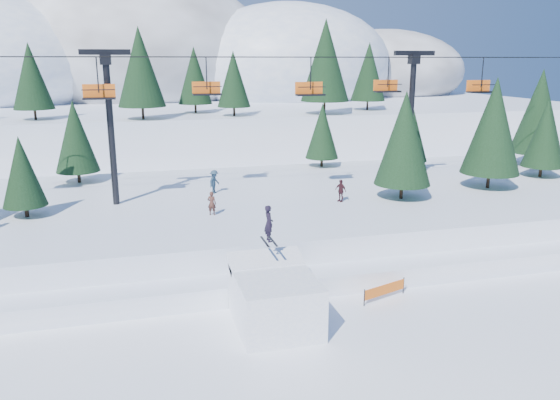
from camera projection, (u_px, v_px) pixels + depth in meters
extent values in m
plane|color=white|center=(328.00, 349.00, 23.54)|extent=(160.00, 160.00, 0.00)
cube|color=white|center=(245.00, 212.00, 40.07)|extent=(70.00, 22.00, 2.50)
cube|color=white|center=(280.00, 270.00, 30.89)|extent=(70.00, 6.00, 1.10)
cube|color=white|center=(183.00, 119.00, 86.42)|extent=(110.00, 60.00, 6.00)
ellipsoid|color=#605B59|center=(139.00, 53.00, 91.72)|extent=(44.00, 39.60, 26.40)
ellipsoid|color=white|center=(289.00, 64.00, 90.69)|extent=(34.00, 30.60, 19.72)
ellipsoid|color=#605B59|center=(383.00, 71.00, 101.62)|extent=(30.00, 27.00, 15.00)
cylinder|color=black|center=(143.00, 113.00, 57.72)|extent=(0.26, 0.26, 1.33)
cone|color=#17341B|center=(140.00, 67.00, 56.53)|extent=(4.95, 4.95, 8.18)
cylinder|color=black|center=(234.00, 111.00, 61.35)|extent=(0.26, 0.26, 1.00)
cone|color=#17341B|center=(233.00, 79.00, 60.47)|extent=(3.71, 3.71, 6.13)
cylinder|color=black|center=(324.00, 108.00, 63.32)|extent=(0.26, 0.26, 1.49)
cone|color=#17341B|center=(325.00, 60.00, 61.99)|extent=(5.55, 5.55, 9.17)
cylinder|color=black|center=(35.00, 114.00, 57.31)|extent=(0.26, 0.26, 1.11)
cone|color=#17341B|center=(31.00, 76.00, 56.33)|extent=(4.11, 4.11, 6.79)
cylinder|color=black|center=(367.00, 105.00, 68.69)|extent=(0.26, 0.26, 1.16)
cone|color=#17341B|center=(369.00, 72.00, 67.66)|extent=(4.30, 4.30, 7.11)
cylinder|color=black|center=(196.00, 108.00, 64.70)|extent=(0.26, 0.26, 1.07)
cone|color=#17341B|center=(194.00, 75.00, 63.75)|extent=(3.98, 3.98, 6.57)
cube|color=white|center=(275.00, 301.00, 25.34)|extent=(3.62, 4.48, 2.45)
cube|color=white|center=(265.00, 261.00, 26.81)|extent=(3.62, 1.57, 0.87)
imported|color=black|center=(269.00, 223.00, 26.03)|extent=(0.46, 0.67, 1.78)
cube|color=black|center=(265.00, 242.00, 26.21)|extent=(0.11, 1.65, 0.03)
cube|color=black|center=(273.00, 241.00, 26.31)|extent=(0.11, 1.65, 0.03)
cylinder|color=black|center=(111.00, 131.00, 36.27)|extent=(0.44, 0.44, 10.00)
cube|color=black|center=(105.00, 52.00, 35.00)|extent=(3.20, 0.35, 0.35)
cube|color=black|center=(105.00, 59.00, 35.11)|extent=(0.70, 0.70, 0.70)
cylinder|color=black|center=(410.00, 122.00, 41.76)|extent=(0.44, 0.44, 10.00)
cube|color=black|center=(414.00, 53.00, 40.49)|extent=(3.20, 0.35, 0.35)
cube|color=black|center=(414.00, 59.00, 40.60)|extent=(0.70, 0.70, 0.70)
cylinder|color=black|center=(275.00, 57.00, 36.70)|extent=(46.00, 0.06, 0.06)
cylinder|color=black|center=(267.00, 57.00, 38.94)|extent=(46.00, 0.06, 0.06)
cylinder|color=black|center=(97.00, 75.00, 34.10)|extent=(0.08, 0.08, 2.20)
cube|color=black|center=(99.00, 98.00, 34.46)|extent=(2.00, 0.75, 0.12)
cube|color=orange|center=(99.00, 91.00, 34.70)|extent=(2.00, 0.10, 0.85)
cylinder|color=black|center=(98.00, 90.00, 33.99)|extent=(2.00, 0.06, 0.06)
cylinder|color=black|center=(206.00, 73.00, 38.13)|extent=(0.08, 0.08, 2.20)
cube|color=black|center=(207.00, 94.00, 38.49)|extent=(2.00, 0.75, 0.12)
cube|color=orange|center=(206.00, 88.00, 38.73)|extent=(2.00, 0.10, 0.85)
cylinder|color=black|center=(208.00, 87.00, 38.02)|extent=(2.00, 0.06, 0.06)
cylinder|color=black|center=(311.00, 73.00, 37.60)|extent=(0.08, 0.08, 2.20)
cube|color=black|center=(310.00, 95.00, 37.96)|extent=(2.00, 0.75, 0.12)
cube|color=orange|center=(309.00, 88.00, 38.21)|extent=(2.00, 0.10, 0.85)
cylinder|color=black|center=(312.00, 87.00, 37.50)|extent=(2.00, 0.06, 0.06)
cylinder|color=black|center=(388.00, 72.00, 41.60)|extent=(0.08, 0.08, 2.20)
cube|color=black|center=(387.00, 92.00, 41.96)|extent=(2.00, 0.75, 0.12)
cube|color=orange|center=(386.00, 85.00, 42.20)|extent=(2.00, 0.10, 0.85)
cylinder|color=black|center=(390.00, 84.00, 41.50)|extent=(2.00, 0.06, 0.06)
cylinder|color=black|center=(482.00, 72.00, 40.99)|extent=(0.08, 0.08, 2.20)
cube|color=black|center=(481.00, 92.00, 41.35)|extent=(2.00, 0.75, 0.12)
cube|color=orange|center=(478.00, 86.00, 41.60)|extent=(2.00, 0.10, 0.85)
cylinder|color=black|center=(484.00, 85.00, 40.89)|extent=(2.00, 0.06, 0.06)
cylinder|color=black|center=(488.00, 180.00, 42.07)|extent=(0.26, 0.26, 1.18)
cone|color=#17341B|center=(493.00, 126.00, 41.03)|extent=(4.38, 4.38, 7.24)
cylinder|color=black|center=(540.00, 172.00, 46.08)|extent=(0.26, 0.26, 0.89)
cone|color=#17341B|center=(545.00, 134.00, 45.28)|extent=(3.32, 3.32, 5.50)
cylinder|color=black|center=(534.00, 159.00, 51.09)|extent=(0.26, 0.26, 1.24)
cone|color=#17341B|center=(539.00, 111.00, 49.99)|extent=(4.61, 4.61, 7.63)
cylinder|color=black|center=(408.00, 165.00, 49.08)|extent=(0.26, 0.26, 0.86)
cone|color=#17341B|center=(410.00, 131.00, 48.32)|extent=(3.18, 3.18, 5.25)
cylinder|color=black|center=(79.00, 177.00, 43.99)|extent=(0.26, 0.26, 0.92)
cone|color=#17341B|center=(75.00, 136.00, 43.17)|extent=(3.42, 3.42, 5.65)
cylinder|color=black|center=(322.00, 162.00, 50.58)|extent=(0.26, 0.26, 0.82)
cone|color=#17341B|center=(322.00, 131.00, 49.86)|extent=(3.04, 3.04, 5.02)
cylinder|color=black|center=(27.00, 211.00, 34.40)|extent=(0.26, 0.26, 0.72)
cone|color=#17341B|center=(22.00, 171.00, 33.76)|extent=(2.66, 2.66, 4.40)
cylinder|color=black|center=(401.00, 191.00, 38.86)|extent=(0.26, 0.26, 1.07)
cone|color=#17341B|center=(404.00, 138.00, 37.92)|extent=(3.96, 3.96, 6.55)
imported|color=#45261F|center=(212.00, 203.00, 34.65)|extent=(0.67, 0.57, 1.54)
imported|color=#263D4F|center=(214.00, 182.00, 40.34)|extent=(1.22, 1.27, 1.74)
imported|color=#3C1B21|center=(341.00, 191.00, 37.98)|extent=(0.79, 0.99, 1.57)
imported|color=#203F3D|center=(408.00, 171.00, 44.95)|extent=(0.74, 0.49, 1.51)
cylinder|color=black|center=(364.00, 298.00, 27.56)|extent=(0.06, 0.06, 0.90)
cylinder|color=black|center=(403.00, 285.00, 29.07)|extent=(0.06, 0.06, 0.90)
cube|color=orange|center=(385.00, 290.00, 28.29)|extent=(2.66, 0.95, 0.55)
cylinder|color=black|center=(421.00, 272.00, 30.89)|extent=(0.06, 0.06, 0.90)
cylinder|color=black|center=(469.00, 271.00, 31.10)|extent=(0.06, 0.06, 0.90)
cube|color=orange|center=(446.00, 270.00, 30.97)|extent=(2.76, 0.55, 0.55)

